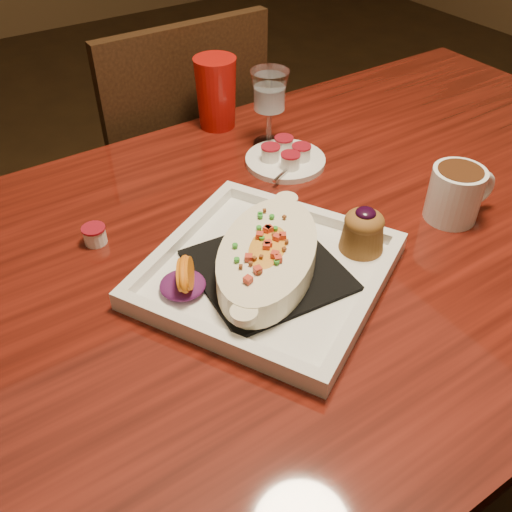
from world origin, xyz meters
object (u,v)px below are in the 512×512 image
chair_far (174,176)px  goblet (269,95)px  coffee_mug (457,192)px  red_tumbler (216,93)px  table (332,265)px  saucer (286,158)px  plate (274,261)px

chair_far → goblet: size_ratio=6.11×
coffee_mug → red_tumbler: bearing=119.3°
table → goblet: 0.34m
table → saucer: saucer is taller
chair_far → coffee_mug: chair_far is taller
chair_far → plate: chair_far is taller
plate → red_tumbler: (0.17, 0.45, 0.04)m
coffee_mug → table: bearing=161.7°
chair_far → goblet: 0.50m
table → saucer: bearing=79.5°
coffee_mug → goblet: 0.39m
plate → coffee_mug: coffee_mug is taller
table → coffee_mug: size_ratio=12.43×
chair_far → coffee_mug: (0.17, -0.73, 0.29)m
coffee_mug → red_tumbler: 0.52m
table → saucer: (0.04, 0.19, 0.11)m
saucer → chair_far: bearing=94.7°
chair_far → plate: bearing=76.4°
plate → goblet: (0.21, 0.32, 0.08)m
plate → coffee_mug: size_ratio=3.57×
plate → red_tumbler: bearing=40.7°
chair_far → saucer: (0.04, -0.44, 0.26)m
table → plate: (-0.16, -0.05, 0.13)m
chair_far → plate: size_ratio=2.16×
table → red_tumbler: (0.01, 0.40, 0.17)m
table → coffee_mug: bearing=-30.0°
goblet → saucer: 0.12m
red_tumbler → saucer: bearing=-82.5°
plate → goblet: goblet is taller
goblet → red_tumbler: size_ratio=1.06×
chair_far → saucer: bearing=94.7°
chair_far → goblet: chair_far is taller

